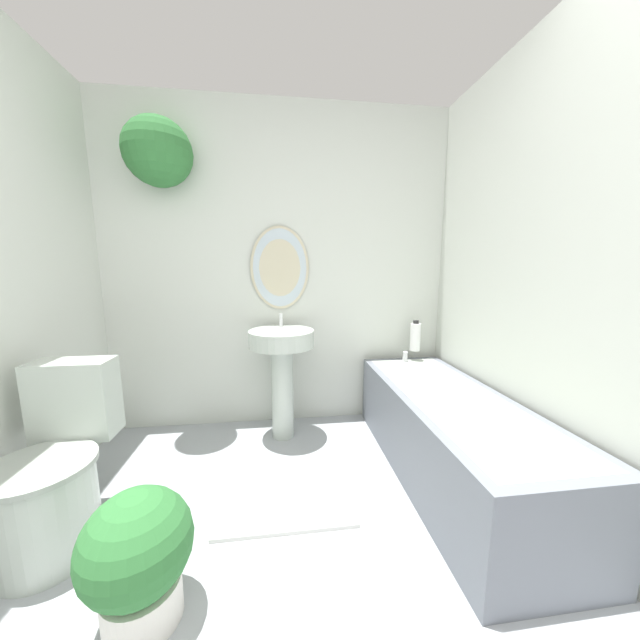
{
  "coord_description": "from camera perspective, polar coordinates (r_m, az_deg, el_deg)",
  "views": [
    {
      "loc": [
        -0.02,
        -0.22,
        1.21
      ],
      "look_at": [
        0.19,
        1.39,
        0.95
      ],
      "focal_mm": 18.0,
      "sensor_mm": 36.0,
      "label": 1
    }
  ],
  "objects": [
    {
      "name": "wall_back",
      "position": [
        2.47,
        -10.28,
        11.89
      ],
      "size": [
        2.66,
        0.43,
        2.4
      ],
      "color": "silver",
      "rests_on": "ground_plane"
    },
    {
      "name": "wall_right",
      "position": [
        1.89,
        37.49,
        7.0
      ],
      "size": [
        0.06,
        2.36,
        2.4
      ],
      "color": "silver",
      "rests_on": "ground_plane"
    },
    {
      "name": "toilet",
      "position": [
        1.94,
        -39.71,
        -20.62
      ],
      "size": [
        0.41,
        0.56,
        0.78
      ],
      "color": "#B2BCB2",
      "rests_on": "ground_plane"
    },
    {
      "name": "pedestal_sink",
      "position": [
        2.29,
        -6.8,
        -7.17
      ],
      "size": [
        0.45,
        0.45,
        0.89
      ],
      "color": "#B2BCB2",
      "rests_on": "ground_plane"
    },
    {
      "name": "bathtub",
      "position": [
        2.12,
        21.99,
        -18.22
      ],
      "size": [
        0.61,
        1.58,
        0.57
      ],
      "color": "slate",
      "rests_on": "ground_plane"
    },
    {
      "name": "shampoo_bottle",
      "position": [
        2.63,
        16.58,
        -2.83
      ],
      "size": [
        0.08,
        0.08,
        0.24
      ],
      "color": "white",
      "rests_on": "bathtub"
    },
    {
      "name": "potted_plant",
      "position": [
        1.47,
        -29.56,
        -32.43
      ],
      "size": [
        0.36,
        0.36,
        0.48
      ],
      "color": "silver",
      "rests_on": "ground_plane"
    },
    {
      "name": "bath_mat",
      "position": [
        1.92,
        -6.17,
        -29.45
      ],
      "size": [
        0.69,
        0.41,
        0.02
      ],
      "color": "silver",
      "rests_on": "ground_plane"
    }
  ]
}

